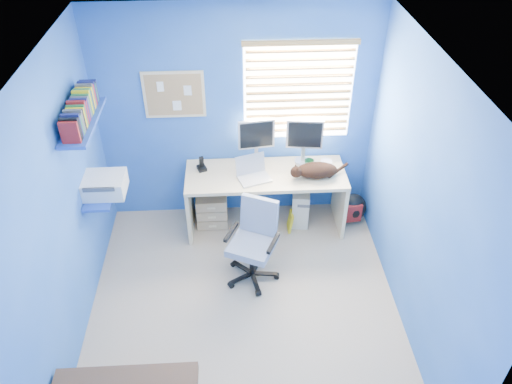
{
  "coord_description": "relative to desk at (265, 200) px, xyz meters",
  "views": [
    {
      "loc": [
        -0.07,
        -3.2,
        3.88
      ],
      "look_at": [
        0.15,
        0.65,
        0.95
      ],
      "focal_mm": 35.0,
      "sensor_mm": 36.0,
      "label": 1
    }
  ],
  "objects": [
    {
      "name": "wall_shelves",
      "position": [
        -1.64,
        -0.51,
        1.06
      ],
      "size": [
        0.42,
        0.9,
        1.05
      ],
      "color": "#2045AB",
      "rests_on": "ground"
    },
    {
      "name": "laptop",
      "position": [
        -0.13,
        -0.1,
        0.48
      ],
      "size": [
        0.39,
        0.35,
        0.22
      ],
      "primitive_type": "cube",
      "rotation": [
        0.0,
        0.0,
        0.31
      ],
      "color": "silver",
      "rests_on": "desk"
    },
    {
      "name": "corkboard",
      "position": [
        -0.94,
        0.33,
        1.18
      ],
      "size": [
        0.64,
        0.02,
        0.52
      ],
      "color": "#D5BC8B",
      "rests_on": "ground"
    },
    {
      "name": "monitor_right",
      "position": [
        0.43,
        0.2,
        0.64
      ],
      "size": [
        0.41,
        0.17,
        0.54
      ],
      "primitive_type": "cube",
      "rotation": [
        0.0,
        0.0,
        -0.12
      ],
      "color": "silver",
      "rests_on": "desk"
    },
    {
      "name": "yellow_book",
      "position": [
        0.29,
        -0.1,
        -0.25
      ],
      "size": [
        0.03,
        0.17,
        0.24
      ],
      "primitive_type": "cube",
      "color": "yellow",
      "rests_on": "floor"
    },
    {
      "name": "floor",
      "position": [
        -0.29,
        -1.26,
        -0.37
      ],
      "size": [
        3.0,
        3.2,
        0.0
      ],
      "primitive_type": "cube",
      "color": "#B3A58F",
      "rests_on": "ground"
    },
    {
      "name": "wall_right",
      "position": [
        1.21,
        -1.26,
        0.88
      ],
      "size": [
        0.01,
        3.2,
        2.5
      ],
      "primitive_type": "cube",
      "color": "blue",
      "rests_on": "ground"
    },
    {
      "name": "wall_left",
      "position": [
        -1.79,
        -1.26,
        0.88
      ],
      "size": [
        0.01,
        3.2,
        2.5
      ],
      "primitive_type": "cube",
      "color": "blue",
      "rests_on": "ground"
    },
    {
      "name": "cd_spindle",
      "position": [
        0.68,
        0.1,
        0.41
      ],
      "size": [
        0.13,
        0.13,
        0.07
      ],
      "primitive_type": "cylinder",
      "color": "silver",
      "rests_on": "desk"
    },
    {
      "name": "office_chair",
      "position": [
        -0.18,
        -0.78,
        -0.04
      ],
      "size": [
        0.68,
        0.68,
        0.89
      ],
      "color": "black",
      "rests_on": "floor"
    },
    {
      "name": "monitor_left",
      "position": [
        -0.09,
        0.23,
        0.64
      ],
      "size": [
        0.41,
        0.17,
        0.54
      ],
      "primitive_type": "cube",
      "rotation": [
        0.0,
        0.0,
        0.13
      ],
      "color": "silver",
      "rests_on": "desk"
    },
    {
      "name": "ceiling",
      "position": [
        -0.29,
        -1.26,
        2.13
      ],
      "size": [
        3.0,
        3.2,
        0.0
      ],
      "primitive_type": "cube",
      "color": "white",
      "rests_on": "wall_back"
    },
    {
      "name": "cat",
      "position": [
        0.55,
        -0.08,
        0.45
      ],
      "size": [
        0.48,
        0.3,
        0.16
      ],
      "primitive_type": "ellipsoid",
      "rotation": [
        0.0,
        0.0,
        0.16
      ],
      "color": "black",
      "rests_on": "desk"
    },
    {
      "name": "drawer_boxes",
      "position": [
        -0.62,
        0.07,
        -0.17
      ],
      "size": [
        0.35,
        0.28,
        0.41
      ],
      "primitive_type": "cube",
      "color": "tan",
      "rests_on": "floor"
    },
    {
      "name": "phone",
      "position": [
        -0.7,
        0.11,
        0.45
      ],
      "size": [
        0.12,
        0.13,
        0.17
      ],
      "primitive_type": "cube",
      "rotation": [
        0.0,
        0.0,
        0.34
      ],
      "color": "black",
      "rests_on": "desk"
    },
    {
      "name": "mug",
      "position": [
        0.49,
        0.08,
        0.42
      ],
      "size": [
        0.1,
        0.09,
        0.1
      ],
      "primitive_type": "imported",
      "color": "#1B6434",
      "rests_on": "desk"
    },
    {
      "name": "window_blinds",
      "position": [
        0.36,
        0.31,
        1.18
      ],
      "size": [
        1.15,
        0.05,
        1.1
      ],
      "color": "white",
      "rests_on": "ground"
    },
    {
      "name": "backpack",
      "position": [
        1.02,
        0.02,
        -0.18
      ],
      "size": [
        0.35,
        0.28,
        0.38
      ],
      "primitive_type": "ellipsoid",
      "rotation": [
        0.0,
        0.0,
        0.11
      ],
      "color": "black",
      "rests_on": "floor"
    },
    {
      "name": "desk",
      "position": [
        0.0,
        0.0,
        0.0
      ],
      "size": [
        1.76,
        0.65,
        0.74
      ],
      "primitive_type": "cube",
      "color": "#D5BC8B",
      "rests_on": "floor"
    },
    {
      "name": "tower_pc",
      "position": [
        0.43,
        0.1,
        -0.14
      ],
      "size": [
        0.25,
        0.46,
        0.45
      ],
      "primitive_type": "cube",
      "rotation": [
        0.0,
        0.0,
        -0.14
      ],
      "color": "beige",
      "rests_on": "floor"
    },
    {
      "name": "wall_back",
      "position": [
        -0.29,
        0.34,
        0.88
      ],
      "size": [
        3.0,
        0.01,
        2.5
      ],
      "primitive_type": "cube",
      "color": "blue",
      "rests_on": "ground"
    }
  ]
}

